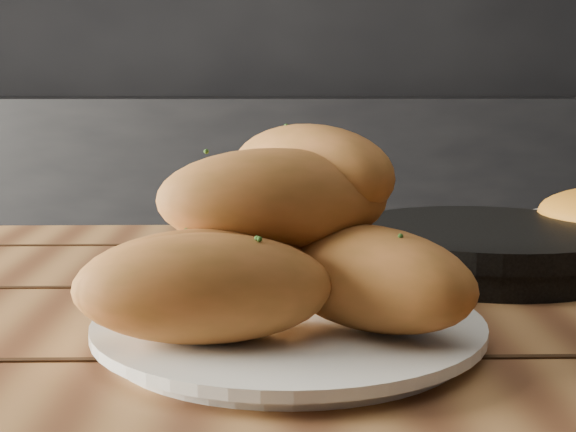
# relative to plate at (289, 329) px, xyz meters

# --- Properties ---
(counter) EXTENTS (2.80, 0.60, 0.90)m
(counter) POSITION_rel_plate_xyz_m (-0.01, 1.91, -0.31)
(counter) COLOR black
(counter) RESTS_ON ground
(plate) EXTENTS (0.28, 0.28, 0.02)m
(plate) POSITION_rel_plate_xyz_m (0.00, 0.00, 0.00)
(plate) COLOR white
(plate) RESTS_ON table
(bread_rolls) EXTENTS (0.29, 0.26, 0.14)m
(bread_rolls) POSITION_rel_plate_xyz_m (-0.01, -0.01, 0.06)
(bread_rolls) COLOR #B26431
(bread_rolls) RESTS_ON plate
(skillet) EXTENTS (0.41, 0.28, 0.05)m
(skillet) POSITION_rel_plate_xyz_m (0.21, 0.23, 0.01)
(skillet) COLOR black
(skillet) RESTS_ON table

